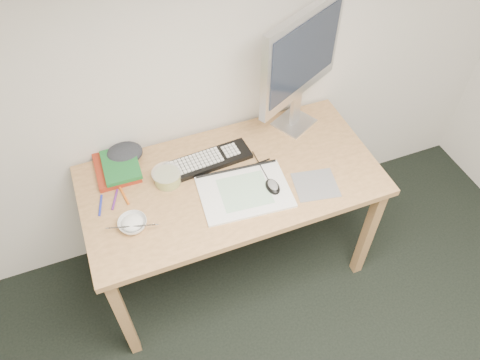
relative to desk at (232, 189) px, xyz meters
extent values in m
plane|color=silver|center=(-0.06, 0.37, 0.63)|extent=(3.60, 0.00, 3.60)
cube|color=tan|center=(-0.65, -0.30, -0.31)|extent=(0.05, 0.05, 0.71)
cube|color=tan|center=(0.65, -0.30, -0.31)|extent=(0.05, 0.05, 0.71)
cube|color=tan|center=(-0.65, 0.30, -0.31)|extent=(0.05, 0.05, 0.71)
cube|color=tan|center=(0.65, 0.30, -0.31)|extent=(0.05, 0.05, 0.71)
cube|color=tan|center=(0.00, 0.00, 0.06)|extent=(1.40, 0.70, 0.03)
cube|color=gray|center=(0.35, -0.18, 0.08)|extent=(0.23, 0.21, 0.00)
cube|color=white|center=(0.03, -0.10, 0.09)|extent=(0.43, 0.33, 0.01)
cube|color=black|center=(-0.07, 0.14, 0.09)|extent=(0.42, 0.16, 0.02)
cube|color=silver|center=(0.44, 0.24, 0.09)|extent=(0.25, 0.24, 0.01)
cube|color=silver|center=(0.44, 0.24, 0.18)|extent=(0.07, 0.05, 0.18)
cube|color=silver|center=(0.44, 0.24, 0.50)|extent=(0.50, 0.29, 0.44)
cube|color=black|center=(0.44, 0.24, 0.51)|extent=(0.44, 0.23, 0.35)
ellipsoid|color=black|center=(0.15, -0.13, 0.11)|extent=(0.06, 0.10, 0.03)
imported|color=white|center=(-0.49, -0.11, 0.10)|extent=(0.16, 0.16, 0.04)
cylinder|color=silver|center=(-0.50, -0.13, 0.12)|extent=(0.20, 0.07, 0.02)
cylinder|color=#EEC454|center=(-0.28, 0.09, 0.12)|extent=(0.18, 0.18, 0.07)
cube|color=maroon|center=(-0.49, 0.26, 0.10)|extent=(0.20, 0.27, 0.03)
cube|color=#19642A|center=(-0.47, 0.24, 0.12)|extent=(0.17, 0.23, 0.02)
ellipsoid|color=#2A2C32|center=(-0.44, 0.31, 0.11)|extent=(0.18, 0.16, 0.06)
cylinder|color=pink|center=(0.00, 0.01, 0.09)|extent=(0.18, 0.09, 0.01)
cylinder|color=tan|center=(0.03, 0.02, 0.09)|extent=(0.17, 0.07, 0.01)
cylinder|color=black|center=(0.12, 0.04, 0.09)|extent=(0.19, 0.03, 0.01)
cylinder|color=#202CAD|center=(-0.60, 0.06, 0.09)|extent=(0.04, 0.11, 0.01)
cylinder|color=orange|center=(-0.49, 0.08, 0.09)|extent=(0.03, 0.12, 0.01)
cylinder|color=#58217C|center=(-0.54, 0.07, 0.09)|extent=(0.05, 0.11, 0.01)
camera|label=1|loc=(-0.48, -1.36, 1.74)|focal=35.00mm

